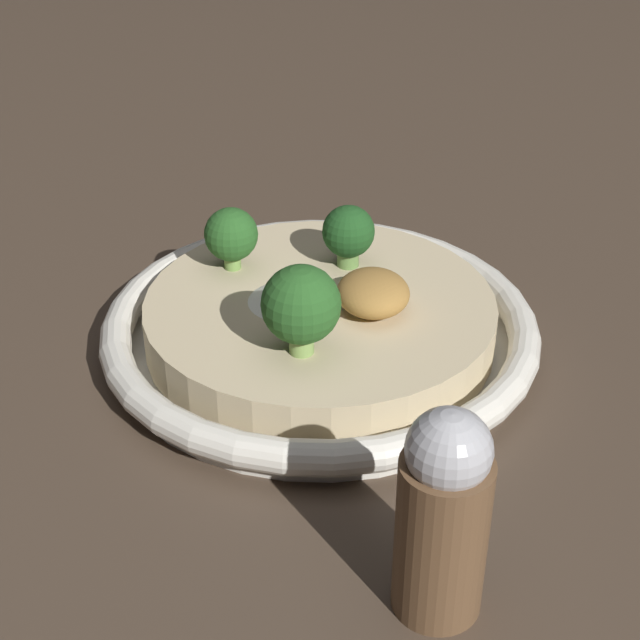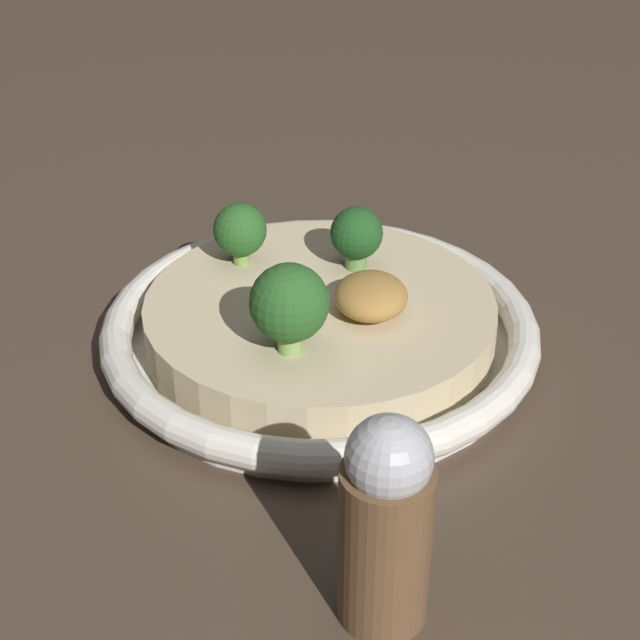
# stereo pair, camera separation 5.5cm
# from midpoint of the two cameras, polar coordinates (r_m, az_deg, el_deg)

# --- Properties ---
(ground_plane) EXTENTS (6.00, 6.00, 0.00)m
(ground_plane) POSITION_cam_midpoint_polar(r_m,az_deg,el_deg) (0.56, 2.81, -1.76)
(ground_plane) COLOR #47382B
(risotto_bowl) EXTENTS (0.25, 0.25, 0.03)m
(risotto_bowl) POSITION_cam_midpoint_polar(r_m,az_deg,el_deg) (0.55, 2.85, -0.45)
(risotto_bowl) COLOR silver
(risotto_bowl) RESTS_ON ground_plane
(cheese_sprinkle) EXTENTS (0.05, 0.05, 0.01)m
(cheese_sprinkle) POSITION_cam_midpoint_polar(r_m,az_deg,el_deg) (0.54, 1.09, 1.61)
(cheese_sprinkle) COLOR white
(cheese_sprinkle) RESTS_ON risotto_bowl
(crispy_onion_garnish) EXTENTS (0.04, 0.04, 0.02)m
(crispy_onion_garnish) POSITION_cam_midpoint_polar(r_m,az_deg,el_deg) (0.53, 5.96, 1.31)
(crispy_onion_garnish) COLOR #A37538
(crispy_onion_garnish) RESTS_ON risotto_bowl
(broccoli_back_left) EXTENTS (0.03, 0.03, 0.04)m
(broccoli_back_left) POSITION_cam_midpoint_polar(r_m,az_deg,el_deg) (0.57, 4.92, 4.87)
(broccoli_back_left) COLOR #668E47
(broccoli_back_left) RESTS_ON risotto_bowl
(broccoli_right) EXTENTS (0.04, 0.04, 0.05)m
(broccoli_right) POSITION_cam_midpoint_polar(r_m,az_deg,el_deg) (0.49, 1.43, 0.81)
(broccoli_right) COLOR #84A856
(broccoli_right) RESTS_ON risotto_bowl
(broccoli_front_left) EXTENTS (0.03, 0.03, 0.04)m
(broccoli_front_left) POSITION_cam_midpoint_polar(r_m,az_deg,el_deg) (0.57, -1.92, 5.14)
(broccoli_front_left) COLOR #759E4C
(broccoli_front_left) RESTS_ON risotto_bowl
(pepper_shaker) EXTENTS (0.04, 0.04, 0.10)m
(pepper_shaker) POSITION_cam_midpoint_polar(r_m,az_deg,el_deg) (0.38, 8.05, -11.74)
(pepper_shaker) COLOR brown
(pepper_shaker) RESTS_ON ground_plane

